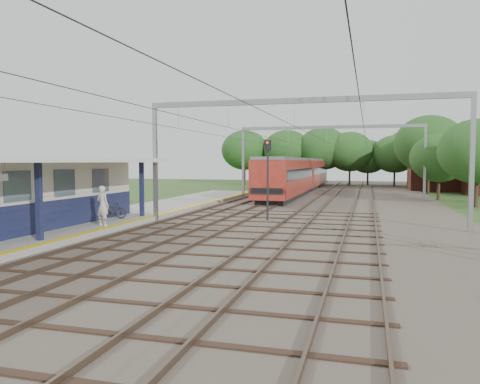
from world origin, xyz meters
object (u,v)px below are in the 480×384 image
(person, at_px, (103,206))
(bicycle, at_px, (113,210))
(signal_post, at_px, (268,169))
(train, at_px, (300,174))

(person, relative_size, bicycle, 1.24)
(bicycle, xyz_separation_m, signal_post, (8.28, 3.42, 2.34))
(person, distance_m, train, 33.52)
(person, relative_size, signal_post, 0.42)
(person, xyz_separation_m, train, (5.30, 33.09, 0.80))
(person, distance_m, bicycle, 3.12)
(train, bearing_deg, person, -99.10)
(signal_post, bearing_deg, train, 117.50)
(train, relative_size, signal_post, 7.60)
(person, height_order, signal_post, signal_post)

